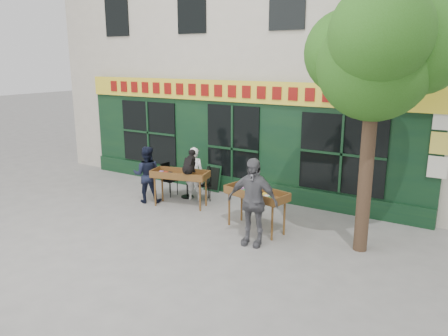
{
  "coord_description": "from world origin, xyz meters",
  "views": [
    {
      "loc": [
        6.34,
        -8.38,
        3.87
      ],
      "look_at": [
        0.83,
        0.5,
        1.26
      ],
      "focal_mm": 35.0,
      "sensor_mm": 36.0,
      "label": 1
    }
  ],
  "objects_px": {
    "woman": "(194,174)",
    "man_left": "(147,174)",
    "book_cart_center": "(180,177)",
    "man_right": "(252,202)",
    "dog": "(189,162)",
    "book_cart_right": "(256,196)",
    "bistro_table": "(187,179)"
  },
  "relations": [
    {
      "from": "woman",
      "to": "man_left",
      "type": "bearing_deg",
      "value": 26.81
    },
    {
      "from": "bistro_table",
      "to": "man_left",
      "type": "height_order",
      "value": "man_left"
    },
    {
      "from": "dog",
      "to": "woman",
      "type": "relative_size",
      "value": 0.4
    },
    {
      "from": "bistro_table",
      "to": "book_cart_center",
      "type": "bearing_deg",
      "value": -67.03
    },
    {
      "from": "book_cart_center",
      "to": "man_right",
      "type": "distance_m",
      "value": 3.08
    },
    {
      "from": "book_cart_right",
      "to": "man_left",
      "type": "bearing_deg",
      "value": -171.33
    },
    {
      "from": "dog",
      "to": "woman",
      "type": "distance_m",
      "value": 0.95
    },
    {
      "from": "book_cart_center",
      "to": "bistro_table",
      "type": "xyz_separation_m",
      "value": [
        -0.3,
        0.7,
        -0.28
      ]
    },
    {
      "from": "dog",
      "to": "book_cart_right",
      "type": "bearing_deg",
      "value": -23.85
    },
    {
      "from": "man_right",
      "to": "dog",
      "type": "bearing_deg",
      "value": 147.89
    },
    {
      "from": "book_cart_center",
      "to": "dog",
      "type": "xyz_separation_m",
      "value": [
        0.35,
        -0.05,
        0.47
      ]
    },
    {
      "from": "dog",
      "to": "man_right",
      "type": "bearing_deg",
      "value": -38.36
    },
    {
      "from": "book_cart_right",
      "to": "bistro_table",
      "type": "xyz_separation_m",
      "value": [
        -2.83,
        1.15,
        -0.28
      ]
    },
    {
      "from": "dog",
      "to": "man_left",
      "type": "bearing_deg",
      "value": 172.71
    },
    {
      "from": "dog",
      "to": "book_cart_right",
      "type": "distance_m",
      "value": 2.26
    },
    {
      "from": "man_right",
      "to": "man_left",
      "type": "relative_size",
      "value": 1.21
    },
    {
      "from": "book_cart_center",
      "to": "dog",
      "type": "bearing_deg",
      "value": -21.69
    },
    {
      "from": "book_cart_center",
      "to": "dog",
      "type": "height_order",
      "value": "dog"
    },
    {
      "from": "book_cart_right",
      "to": "man_right",
      "type": "height_order",
      "value": "man_right"
    },
    {
      "from": "book_cart_center",
      "to": "man_left",
      "type": "height_order",
      "value": "man_left"
    },
    {
      "from": "book_cart_center",
      "to": "man_right",
      "type": "bearing_deg",
      "value": -36.47
    },
    {
      "from": "man_right",
      "to": "man_left",
      "type": "bearing_deg",
      "value": 158.08
    },
    {
      "from": "dog",
      "to": "bistro_table",
      "type": "bearing_deg",
      "value": 117.17
    },
    {
      "from": "bistro_table",
      "to": "book_cart_right",
      "type": "bearing_deg",
      "value": -22.09
    },
    {
      "from": "book_cart_center",
      "to": "woman",
      "type": "height_order",
      "value": "woman"
    },
    {
      "from": "book_cart_center",
      "to": "man_right",
      "type": "xyz_separation_m",
      "value": [
        2.83,
        -1.2,
        0.13
      ]
    },
    {
      "from": "dog",
      "to": "book_cart_right",
      "type": "relative_size",
      "value": 0.38
    },
    {
      "from": "dog",
      "to": "man_left",
      "type": "relative_size",
      "value": 0.38
    },
    {
      "from": "woman",
      "to": "book_cart_right",
      "type": "distance_m",
      "value": 2.76
    },
    {
      "from": "woman",
      "to": "man_right",
      "type": "xyz_separation_m",
      "value": [
        2.83,
        -1.85,
        0.19
      ]
    },
    {
      "from": "book_cart_right",
      "to": "man_left",
      "type": "relative_size",
      "value": 1.01
    },
    {
      "from": "dog",
      "to": "man_right",
      "type": "distance_m",
      "value": 2.75
    }
  ]
}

